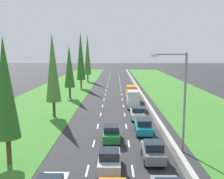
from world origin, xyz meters
TOP-DOWN VIEW (x-y plane):
  - ground_plane at (0.00, 60.00)m, footprint 300.00×300.00m
  - grass_verge_left at (-12.65, 60.00)m, footprint 14.00×140.00m
  - grass_verge_right at (14.35, 60.00)m, footprint 14.00×140.00m
  - median_barrier at (5.70, 60.00)m, footprint 0.44×120.00m
  - lane_markings at (0.00, 60.00)m, footprint 3.64×116.00m
  - grey_hatchback_right_lane at (3.57, 16.94)m, footprint 1.74×3.90m
  - silver_hatchback_centre_lane at (-0.04, 15.12)m, footprint 1.74×3.90m
  - teal_hatchback_right_lane at (3.53, 24.08)m, footprint 1.74×3.90m
  - white_hatchback_right_lane at (3.37, 30.42)m, footprint 1.74×3.90m
  - silver_van_right_lane at (3.27, 37.83)m, footprint 1.96×4.90m
  - orange_van_right_lane at (3.40, 44.20)m, footprint 1.96×4.90m
  - green_hatchback_centre_lane at (0.02, 21.65)m, footprint 1.74×3.90m
  - poplar_tree_nearest at (-8.27, 16.21)m, footprint 2.06×2.06m
  - poplar_tree_second at (-8.23, 31.80)m, footprint 2.09×2.09m
  - poplar_tree_third at (-8.53, 46.37)m, footprint 2.06×2.06m
  - poplar_tree_fourth at (-8.11, 60.12)m, footprint 2.15×2.15m
  - poplar_tree_fifth at (-8.03, 75.16)m, footprint 2.16×2.16m
  - street_light_mast at (6.25, 18.91)m, footprint 3.20×0.28m

SIDE VIEW (x-z plane):
  - ground_plane at x=0.00m, z-range 0.00..0.00m
  - lane_markings at x=0.00m, z-range 0.00..0.01m
  - grass_verge_left at x=-12.65m, z-range 0.00..0.04m
  - grass_verge_right at x=14.35m, z-range 0.00..0.04m
  - median_barrier at x=5.70m, z-range 0.00..0.85m
  - grey_hatchback_right_lane at x=3.57m, z-range -0.02..1.70m
  - silver_hatchback_centre_lane at x=-0.04m, z-range -0.02..1.70m
  - teal_hatchback_right_lane at x=3.53m, z-range -0.02..1.70m
  - white_hatchback_right_lane at x=3.37m, z-range -0.02..1.70m
  - green_hatchback_centre_lane at x=0.02m, z-range -0.02..1.70m
  - silver_van_right_lane at x=3.27m, z-range -0.01..2.81m
  - orange_van_right_lane at x=3.40m, z-range -0.01..2.81m
  - street_light_mast at x=6.25m, z-range 0.73..9.73m
  - poplar_tree_third at x=-8.53m, z-range 1.05..11.36m
  - poplar_tree_nearest at x=-8.27m, z-range 1.05..11.38m
  - poplar_tree_second at x=-8.23m, z-range 1.05..12.71m
  - poplar_tree_fourth at x=-8.11m, z-range 1.05..15.15m
  - poplar_tree_fifth at x=-8.03m, z-range 1.05..15.38m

